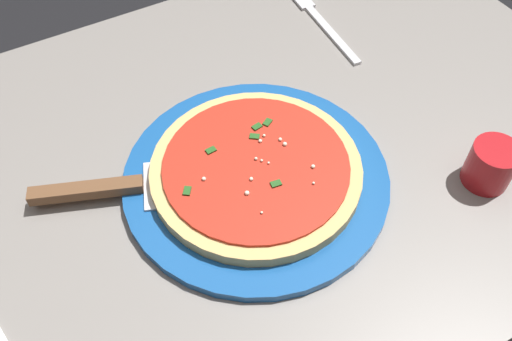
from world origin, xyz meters
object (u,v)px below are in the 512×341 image
(pizza, at_px, (256,169))
(cup_small_sauce, at_px, (491,165))
(fork, at_px, (323,24))
(pizza_server, at_px, (122,187))
(serving_plate, at_px, (256,178))

(pizza, distance_m, cup_small_sauce, 0.28)
(fork, bearing_deg, pizza_server, 22.05)
(pizza_server, bearing_deg, pizza, 158.51)
(serving_plate, relative_size, pizza_server, 1.44)
(fork, bearing_deg, pizza, 41.55)
(serving_plate, relative_size, cup_small_sauce, 5.69)
(pizza_server, height_order, cup_small_sauce, cup_small_sauce)
(pizza, height_order, pizza_server, pizza)
(pizza, height_order, cup_small_sauce, cup_small_sauce)
(serving_plate, relative_size, pizza, 1.27)
(serving_plate, height_order, cup_small_sauce, cup_small_sauce)
(pizza, bearing_deg, serving_plate, 79.86)
(serving_plate, bearing_deg, pizza_server, -21.50)
(pizza_server, height_order, fork, pizza_server)
(cup_small_sauce, bearing_deg, pizza, -29.29)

